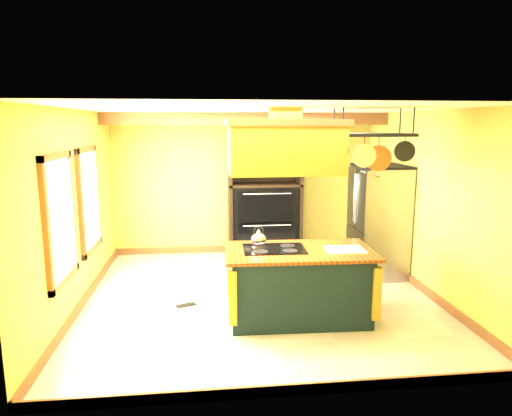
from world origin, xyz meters
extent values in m
plane|color=beige|center=(0.00, 0.00, 0.00)|extent=(5.00, 5.00, 0.00)
plane|color=white|center=(0.00, 0.00, 2.70)|extent=(5.00, 5.00, 0.00)
cube|color=gold|center=(0.00, 2.50, 1.35)|extent=(5.00, 0.02, 2.70)
cube|color=gold|center=(0.00, -2.50, 1.35)|extent=(5.00, 0.02, 2.70)
cube|color=gold|center=(-2.50, 0.00, 1.35)|extent=(0.02, 5.00, 2.70)
cube|color=gold|center=(2.50, 0.00, 1.35)|extent=(0.02, 5.00, 2.70)
cube|color=#94552D|center=(0.00, 1.70, 2.59)|extent=(5.00, 0.15, 0.20)
cube|color=#94552D|center=(-2.47, -0.80, 1.40)|extent=(0.06, 1.06, 1.56)
cube|color=white|center=(-2.44, -0.80, 1.40)|extent=(0.02, 0.85, 1.34)
cube|color=#94552D|center=(-2.47, 0.60, 1.40)|extent=(0.06, 1.06, 1.56)
cube|color=white|center=(-2.44, 0.60, 1.40)|extent=(0.02, 0.85, 1.34)
cube|color=black|center=(0.42, -0.76, 0.44)|extent=(1.77, 1.00, 0.88)
cube|color=brown|center=(0.42, -0.76, 0.90)|extent=(1.92, 1.11, 0.04)
cube|color=black|center=(0.11, -0.70, 0.93)|extent=(0.80, 0.57, 0.01)
ellipsoid|color=silver|center=(-0.08, -0.57, 1.03)|extent=(0.20, 0.20, 0.16)
cube|color=white|center=(1.00, -0.86, 0.93)|extent=(0.48, 0.38, 0.02)
cube|color=gold|center=(0.22, -0.76, 2.19)|extent=(1.37, 0.74, 0.58)
cube|color=#94552D|center=(0.22, -0.76, 2.52)|extent=(1.45, 0.82, 0.08)
cube|color=gold|center=(0.22, -0.76, 2.59)|extent=(0.35, 0.35, 0.22)
cube|color=black|center=(1.32, -0.76, 2.37)|extent=(0.97, 0.49, 0.04)
cylinder|color=black|center=(0.88, -0.96, 2.54)|extent=(0.02, 0.02, 0.33)
cylinder|color=black|center=(1.76, -0.57, 2.54)|extent=(0.02, 0.02, 0.33)
cylinder|color=black|center=(0.93, -0.67, 2.17)|extent=(0.25, 0.03, 0.25)
cylinder|color=silver|center=(1.19, -0.86, 2.12)|extent=(0.29, 0.03, 0.29)
cylinder|color=#CA5C32|center=(1.45, -0.67, 2.07)|extent=(0.33, 0.03, 0.33)
cylinder|color=black|center=(1.71, -0.86, 2.17)|extent=(0.25, 0.03, 0.25)
cube|color=gray|center=(2.10, 0.83, 0.90)|extent=(0.75, 0.92, 1.81)
cube|color=gray|center=(1.71, 0.60, 1.30)|extent=(0.03, 0.44, 0.98)
cube|color=gray|center=(1.71, 1.06, 1.30)|extent=(0.03, 0.44, 0.98)
cube|color=gray|center=(1.71, 0.83, 0.42)|extent=(0.03, 0.89, 0.76)
cube|color=black|center=(2.10, 0.83, 0.03)|extent=(0.72, 0.88, 0.06)
cube|color=black|center=(0.37, 2.45, 1.22)|extent=(1.38, 0.06, 2.43)
cube|color=black|center=(-0.29, 2.19, 1.22)|extent=(0.06, 0.58, 2.43)
cube|color=black|center=(1.02, 2.19, 1.22)|extent=(0.06, 0.58, 2.43)
cube|color=black|center=(0.37, 2.19, 1.38)|extent=(1.38, 0.58, 0.05)
cube|color=black|center=(0.37, 2.22, 0.72)|extent=(1.26, 0.48, 1.32)
cube|color=black|center=(0.37, 1.88, 1.01)|extent=(1.07, 0.04, 0.58)
cube|color=black|center=(0.37, 1.88, 0.42)|extent=(1.07, 0.04, 0.53)
cube|color=black|center=(0.37, 2.19, 1.64)|extent=(1.26, 0.52, 0.02)
cube|color=black|center=(0.37, 2.19, 1.93)|extent=(1.26, 0.52, 0.02)
cube|color=black|center=(0.37, 2.19, 2.20)|extent=(1.26, 0.52, 0.03)
cylinder|color=white|center=(0.03, 2.14, 1.69)|extent=(0.22, 0.22, 0.07)
cylinder|color=#3C5AA9|center=(0.74, 2.14, 2.03)|extent=(0.10, 0.10, 0.17)
cube|color=black|center=(-1.06, -0.19, 0.01)|extent=(0.30, 0.22, 0.01)
camera|label=1|loc=(-0.76, -6.30, 2.51)|focal=32.00mm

